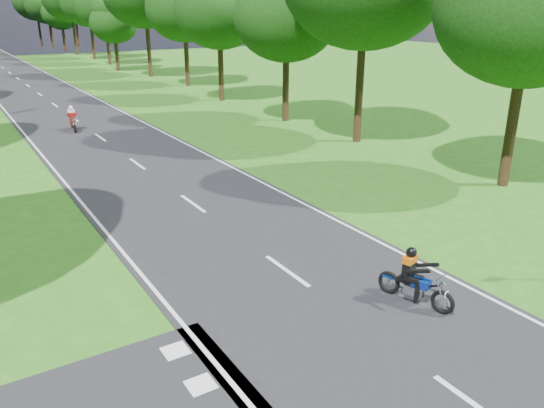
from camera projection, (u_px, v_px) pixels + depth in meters
ground at (335, 306)px, 12.25m from camera, size 160.00×160.00×0.00m
main_road at (18, 79)px, 52.05m from camera, size 7.00×140.00×0.02m
road_markings at (19, 81)px, 50.48m from camera, size 7.40×140.00×0.01m
rider_near_blue at (416, 276)px, 12.10m from camera, size 0.97×1.72×1.36m
rider_far_red at (72, 118)px, 29.54m from camera, size 0.71×1.69×1.37m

